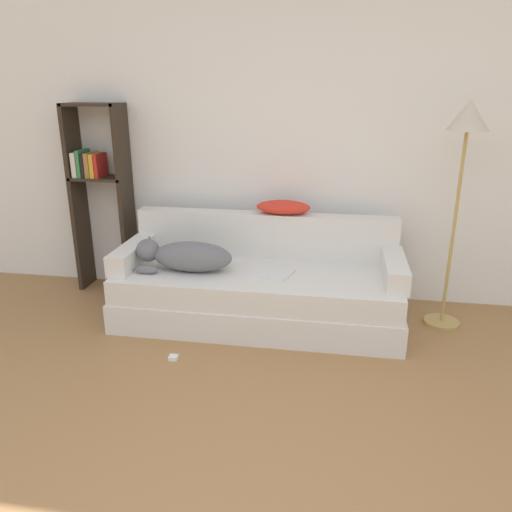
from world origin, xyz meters
The scene contains 11 objects.
wall_back centered at (0.00, 2.79, 1.35)m, with size 7.21×0.06×2.70m.
couch centered at (-0.25, 2.15, 0.20)m, with size 2.11×0.84×0.41m.
couch_backrest centered at (-0.25, 2.50, 0.58)m, with size 2.07×0.15×0.35m.
couch_arm_left centered at (-1.23, 2.14, 0.49)m, with size 0.15×0.65×0.16m.
couch_arm_right centered at (0.73, 2.14, 0.49)m, with size 0.15×0.65×0.16m.
dog centered at (-0.78, 2.07, 0.52)m, with size 0.73×0.29×0.24m.
laptop centered at (-0.15, 2.11, 0.42)m, with size 0.35×0.30×0.02m.
throw_pillow centered at (-0.11, 2.51, 0.82)m, with size 0.42×0.22×0.11m.
bookshelf centered at (-1.69, 2.60, 0.91)m, with size 0.47×0.26×1.58m.
floor_lamp centered at (1.14, 2.33, 1.36)m, with size 0.28×0.28×1.63m.
power_adapter centered at (-0.71, 1.49, 0.01)m, with size 0.06×0.06×0.03m.
Camera 1 is at (0.32, -1.28, 1.72)m, focal length 35.00 mm.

